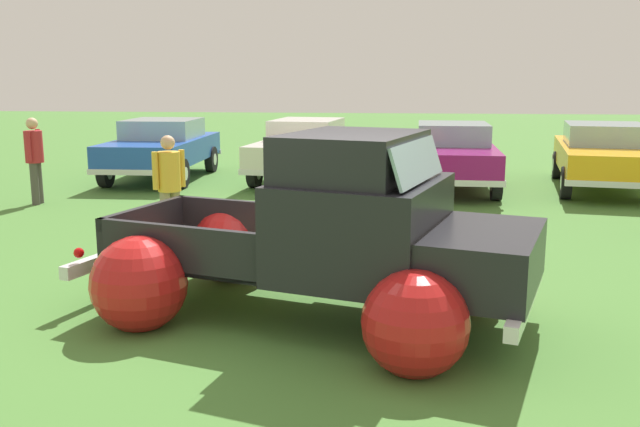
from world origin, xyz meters
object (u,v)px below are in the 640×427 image
vintage_pickup_truck (337,248)px  spectator_1 (169,182)px  show_car_0 (162,147)px  show_car_2 (452,153)px  show_car_1 (306,147)px  show_car_3 (604,154)px  spectator_2 (34,155)px

vintage_pickup_truck → spectator_1: vintage_pickup_truck is taller
show_car_0 → spectator_1: bearing=18.8°
show_car_2 → vintage_pickup_truck: bearing=-9.9°
show_car_1 → show_car_3: 6.73m
vintage_pickup_truck → show_car_1: 9.88m
show_car_0 → spectator_1: size_ratio=2.66×
show_car_2 → show_car_3: same height
spectator_2 → show_car_1: bearing=-145.6°
show_car_2 → show_car_3: (3.29, 0.18, 0.00)m
vintage_pickup_truck → show_car_0: 10.69m
show_car_2 → spectator_2: 8.66m
vintage_pickup_truck → spectator_2: (-6.33, 5.94, 0.20)m
show_car_1 → spectator_1: (-1.21, -6.63, 0.13)m
vintage_pickup_truck → show_car_0: vintage_pickup_truck is taller
show_car_3 → show_car_1: bearing=-87.6°
show_car_3 → spectator_2: 11.86m
spectator_1 → spectator_2: size_ratio=0.96×
vintage_pickup_truck → show_car_0: (-4.98, 9.46, 0.03)m
vintage_pickup_truck → show_car_2: bearing=94.8°
show_car_3 → spectator_2: (-11.48, -3.01, 0.17)m
show_car_2 → show_car_3: size_ratio=0.92×
show_car_2 → show_car_3: 3.29m
show_car_2 → spectator_2: bearing=-68.9°
vintage_pickup_truck → show_car_1: vintage_pickup_truck is taller
show_car_1 → show_car_3: bearing=90.2°
show_car_1 → spectator_2: (-4.79, -3.82, 0.17)m
vintage_pickup_truck → spectator_2: bearing=153.6°
show_car_0 → show_car_1: size_ratio=0.90×
show_car_3 → show_car_2: bearing=-77.4°
show_car_2 → spectator_2: spectator_2 is taller
spectator_1 → spectator_2: spectator_2 is taller
show_car_0 → show_car_3: (10.13, -0.51, 0.00)m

